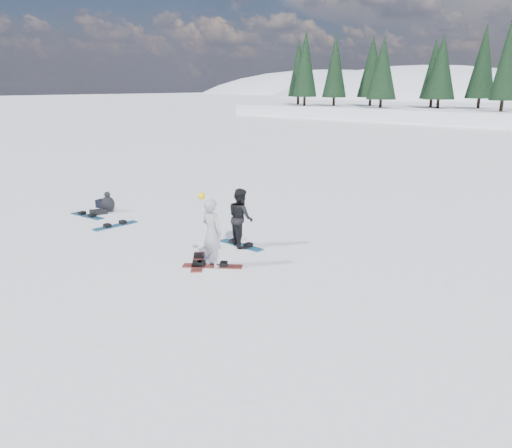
{
  "coord_description": "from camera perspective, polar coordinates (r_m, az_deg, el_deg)",
  "views": [
    {
      "loc": [
        9.01,
        -7.94,
        4.39
      ],
      "look_at": [
        1.17,
        0.83,
        1.1
      ],
      "focal_mm": 35.0,
      "sensor_mm": 36.0,
      "label": 1
    }
  ],
  "objects": [
    {
      "name": "snowboarder_man",
      "position": [
        13.89,
        -1.76,
        0.75
      ],
      "size": [
        1.0,
        0.92,
        1.65
      ],
      "primitive_type": "imported",
      "rotation": [
        0.0,
        0.0,
        2.68
      ],
      "color": "black",
      "rests_on": "ground"
    },
    {
      "name": "snowboard_man",
      "position": [
        14.12,
        -1.73,
        -2.43
      ],
      "size": [
        1.5,
        0.29,
        0.03
      ],
      "primitive_type": "cube",
      "rotation": [
        0.0,
        0.0,
        0.01
      ],
      "color": "#1C6F9C",
      "rests_on": "ground"
    },
    {
      "name": "gear_bag",
      "position": [
        19.28,
        -17.14,
        2.22
      ],
      "size": [
        0.48,
        0.36,
        0.3
      ],
      "primitive_type": "cube",
      "rotation": [
        0.0,
        0.0,
        0.13
      ],
      "color": "black",
      "rests_on": "ground"
    },
    {
      "name": "snowboard_woman",
      "position": [
        12.57,
        -4.98,
        -4.81
      ],
      "size": [
        1.36,
        1.13,
        0.03
      ],
      "primitive_type": "cube",
      "rotation": [
        0.0,
        0.0,
        0.65
      ],
      "color": "maroon",
      "rests_on": "ground"
    },
    {
      "name": "ground",
      "position": [
        12.79,
        -6.44,
        -4.56
      ],
      "size": [
        420.0,
        420.0,
        0.0
      ],
      "primitive_type": "plane",
      "color": "white",
      "rests_on": "ground"
    },
    {
      "name": "snowboard_loose_b",
      "position": [
        12.91,
        -6.66,
        -4.3
      ],
      "size": [
        1.26,
        1.26,
        0.03
      ],
      "primitive_type": "cube",
      "rotation": [
        0.0,
        0.0,
        -0.78
      ],
      "color": "maroon",
      "rests_on": "ground"
    },
    {
      "name": "snowboarder_woman",
      "position": [
        12.29,
        -5.09,
        -1.01
      ],
      "size": [
        0.65,
        0.44,
        1.89
      ],
      "rotation": [
        0.0,
        0.0,
        3.11
      ],
      "color": "#ACACB1",
      "rests_on": "ground"
    },
    {
      "name": "snowboard_loose_a",
      "position": [
        16.68,
        -15.78,
        -0.19
      ],
      "size": [
        0.35,
        1.51,
        0.03
      ],
      "primitive_type": "cube",
      "rotation": [
        0.0,
        0.0,
        1.52
      ],
      "color": "#1C629B",
      "rests_on": "ground"
    },
    {
      "name": "seated_rider",
      "position": [
        18.54,
        -16.69,
        2.17
      ],
      "size": [
        0.65,
        0.95,
        0.74
      ],
      "rotation": [
        0.0,
        0.0,
        -0.35
      ],
      "color": "black",
      "rests_on": "ground"
    },
    {
      "name": "snowboard_loose_c",
      "position": [
        18.21,
        -18.73,
        0.88
      ],
      "size": [
        1.52,
        0.44,
        0.03
      ],
      "primitive_type": "cube",
      "rotation": [
        0.0,
        0.0,
        0.11
      ],
      "color": "#16547E",
      "rests_on": "ground"
    }
  ]
}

